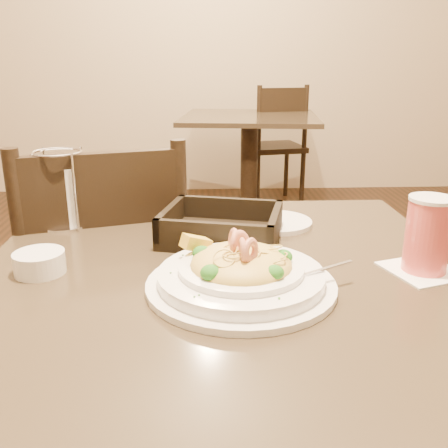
{
  "coord_description": "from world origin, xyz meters",
  "views": [
    {
      "loc": [
        -0.04,
        -0.83,
        1.11
      ],
      "look_at": [
        0.0,
        0.02,
        0.82
      ],
      "focal_mm": 40.0,
      "sensor_mm": 36.0,
      "label": 1
    }
  ],
  "objects_px": {
    "pasta_bowl": "(241,272)",
    "dining_chair_near": "(106,297)",
    "background_table": "(249,150)",
    "bread_basket": "(222,229)",
    "napkin_caddy": "(61,194)",
    "butter_ramekin": "(40,263)",
    "drink_glass": "(428,235)",
    "side_plate": "(276,222)",
    "main_table": "(224,379)",
    "dining_chair_far": "(276,142)"
  },
  "relations": [
    {
      "from": "pasta_bowl",
      "to": "dining_chair_near",
      "type": "bearing_deg",
      "value": 124.37
    },
    {
      "from": "background_table",
      "to": "pasta_bowl",
      "type": "bearing_deg",
      "value": -95.91
    },
    {
      "from": "pasta_bowl",
      "to": "bread_basket",
      "type": "xyz_separation_m",
      "value": [
        -0.02,
        0.24,
        -0.01
      ]
    },
    {
      "from": "napkin_caddy",
      "to": "butter_ramekin",
      "type": "height_order",
      "value": "napkin_caddy"
    },
    {
      "from": "drink_glass",
      "to": "background_table",
      "type": "bearing_deg",
      "value": 91.24
    },
    {
      "from": "drink_glass",
      "to": "side_plate",
      "type": "bearing_deg",
      "value": 129.09
    },
    {
      "from": "pasta_bowl",
      "to": "drink_glass",
      "type": "xyz_separation_m",
      "value": [
        0.33,
        0.05,
        0.04
      ]
    },
    {
      "from": "pasta_bowl",
      "to": "side_plate",
      "type": "relative_size",
      "value": 2.08
    },
    {
      "from": "dining_chair_near",
      "to": "butter_ramekin",
      "type": "bearing_deg",
      "value": 69.8
    },
    {
      "from": "side_plate",
      "to": "main_table",
      "type": "bearing_deg",
      "value": -117.34
    },
    {
      "from": "main_table",
      "to": "side_plate",
      "type": "distance_m",
      "value": 0.37
    },
    {
      "from": "bread_basket",
      "to": "napkin_caddy",
      "type": "relative_size",
      "value": 1.6
    },
    {
      "from": "napkin_caddy",
      "to": "bread_basket",
      "type": "bearing_deg",
      "value": -16.86
    },
    {
      "from": "background_table",
      "to": "side_plate",
      "type": "distance_m",
      "value": 2.37
    },
    {
      "from": "dining_chair_far",
      "to": "butter_ramekin",
      "type": "relative_size",
      "value": 10.37
    },
    {
      "from": "main_table",
      "to": "pasta_bowl",
      "type": "bearing_deg",
      "value": -74.2
    },
    {
      "from": "bread_basket",
      "to": "napkin_caddy",
      "type": "height_order",
      "value": "napkin_caddy"
    },
    {
      "from": "dining_chair_near",
      "to": "napkin_caddy",
      "type": "bearing_deg",
      "value": 50.57
    },
    {
      "from": "bread_basket",
      "to": "background_table",
      "type": "bearing_deg",
      "value": 83.02
    },
    {
      "from": "dining_chair_near",
      "to": "bread_basket",
      "type": "height_order",
      "value": "dining_chair_near"
    },
    {
      "from": "background_table",
      "to": "pasta_bowl",
      "type": "relative_size",
      "value": 2.89
    },
    {
      "from": "butter_ramekin",
      "to": "main_table",
      "type": "bearing_deg",
      "value": 0.04
    },
    {
      "from": "drink_glass",
      "to": "dining_chair_near",
      "type": "bearing_deg",
      "value": 147.51
    },
    {
      "from": "dining_chair_near",
      "to": "napkin_caddy",
      "type": "distance_m",
      "value": 0.35
    },
    {
      "from": "background_table",
      "to": "butter_ramekin",
      "type": "bearing_deg",
      "value": -103.62
    },
    {
      "from": "background_table",
      "to": "side_plate",
      "type": "xyz_separation_m",
      "value": [
        -0.17,
        -2.35,
        0.24
      ]
    },
    {
      "from": "dining_chair_near",
      "to": "side_plate",
      "type": "distance_m",
      "value": 0.52
    },
    {
      "from": "background_table",
      "to": "pasta_bowl",
      "type": "xyz_separation_m",
      "value": [
        -0.28,
        -2.68,
        0.26
      ]
    },
    {
      "from": "dining_chair_far",
      "to": "napkin_caddy",
      "type": "height_order",
      "value": "dining_chair_far"
    },
    {
      "from": "side_plate",
      "to": "dining_chair_far",
      "type": "bearing_deg",
      "value": 81.42
    },
    {
      "from": "main_table",
      "to": "dining_chair_far",
      "type": "relative_size",
      "value": 0.97
    },
    {
      "from": "dining_chair_near",
      "to": "side_plate",
      "type": "bearing_deg",
      "value": 145.94
    },
    {
      "from": "napkin_caddy",
      "to": "butter_ramekin",
      "type": "xyz_separation_m",
      "value": [
        0.03,
        -0.27,
        -0.05
      ]
    },
    {
      "from": "bread_basket",
      "to": "butter_ramekin",
      "type": "height_order",
      "value": "bread_basket"
    },
    {
      "from": "bread_basket",
      "to": "pasta_bowl",
      "type": "bearing_deg",
      "value": -85.02
    },
    {
      "from": "main_table",
      "to": "napkin_caddy",
      "type": "xyz_separation_m",
      "value": [
        -0.36,
        0.27,
        0.31
      ]
    },
    {
      "from": "drink_glass",
      "to": "bread_basket",
      "type": "distance_m",
      "value": 0.4
    },
    {
      "from": "pasta_bowl",
      "to": "butter_ramekin",
      "type": "xyz_separation_m",
      "value": [
        -0.35,
        0.08,
        -0.01
      ]
    },
    {
      "from": "main_table",
      "to": "pasta_bowl",
      "type": "xyz_separation_m",
      "value": [
        0.02,
        -0.08,
        0.26
      ]
    },
    {
      "from": "napkin_caddy",
      "to": "butter_ramekin",
      "type": "distance_m",
      "value": 0.27
    },
    {
      "from": "pasta_bowl",
      "to": "background_table",
      "type": "bearing_deg",
      "value": 84.09
    },
    {
      "from": "dining_chair_near",
      "to": "napkin_caddy",
      "type": "relative_size",
      "value": 5.33
    },
    {
      "from": "main_table",
      "to": "dining_chair_near",
      "type": "distance_m",
      "value": 0.5
    },
    {
      "from": "dining_chair_far",
      "to": "side_plate",
      "type": "height_order",
      "value": "dining_chair_far"
    },
    {
      "from": "dining_chair_far",
      "to": "background_table",
      "type": "bearing_deg",
      "value": 47.26
    },
    {
      "from": "main_table",
      "to": "bread_basket",
      "type": "relative_size",
      "value": 3.23
    },
    {
      "from": "side_plate",
      "to": "background_table",
      "type": "bearing_deg",
      "value": 85.86
    },
    {
      "from": "dining_chair_far",
      "to": "butter_ramekin",
      "type": "height_order",
      "value": "dining_chair_far"
    },
    {
      "from": "dining_chair_far",
      "to": "side_plate",
      "type": "xyz_separation_m",
      "value": [
        -0.41,
        -2.73,
        0.25
      ]
    },
    {
      "from": "main_table",
      "to": "dining_chair_near",
      "type": "bearing_deg",
      "value": 127.46
    }
  ]
}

